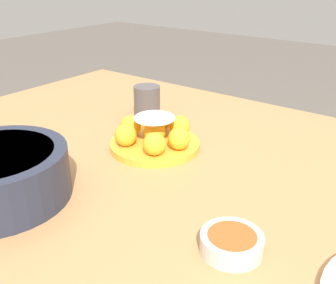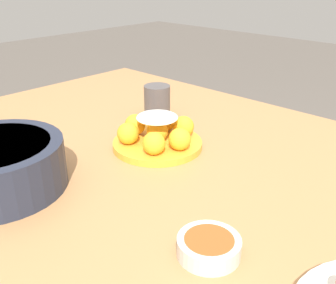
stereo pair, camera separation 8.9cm
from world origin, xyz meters
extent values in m
cylinder|color=#A87547|center=(0.74, -0.48, 0.37)|extent=(0.06, 0.06, 0.74)
cube|color=#A87547|center=(0.00, 0.00, 0.76)|extent=(1.58, 1.05, 0.03)
cylinder|color=gold|center=(0.12, -0.05, 0.78)|extent=(0.22, 0.22, 0.02)
sphere|color=#F4A823|center=(0.19, -0.04, 0.81)|extent=(0.05, 0.05, 0.05)
sphere|color=#F4A823|center=(0.16, 0.01, 0.81)|extent=(0.05, 0.05, 0.05)
sphere|color=#F4A823|center=(0.07, 0.01, 0.81)|extent=(0.05, 0.05, 0.05)
sphere|color=#F4A823|center=(0.05, -0.05, 0.81)|extent=(0.05, 0.05, 0.05)
sphere|color=#F4A823|center=(0.09, -0.12, 0.81)|extent=(0.05, 0.05, 0.05)
sphere|color=#F4A823|center=(0.15, -0.11, 0.81)|extent=(0.05, 0.05, 0.05)
ellipsoid|color=white|center=(0.12, -0.05, 0.85)|extent=(0.10, 0.10, 0.02)
sphere|color=#F4A823|center=(0.12, -0.05, 0.81)|extent=(0.05, 0.05, 0.05)
cylinder|color=beige|center=(-0.22, 0.17, 0.79)|extent=(0.10, 0.10, 0.03)
cylinder|color=#9E4C1E|center=(-0.22, 0.17, 0.80)|extent=(0.08, 0.08, 0.01)
cylinder|color=#4C4747|center=(0.26, -0.20, 0.82)|extent=(0.08, 0.08, 0.09)
camera|label=1|loc=(-0.43, 0.62, 1.18)|focal=42.00mm
camera|label=2|loc=(-0.50, 0.57, 1.18)|focal=42.00mm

